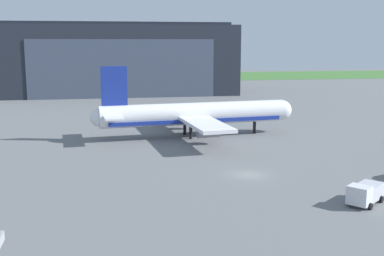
{
  "coord_description": "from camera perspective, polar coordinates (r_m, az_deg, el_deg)",
  "views": [
    {
      "loc": [
        -17.45,
        -57.1,
        16.57
      ],
      "look_at": [
        -4.57,
        15.39,
        3.44
      ],
      "focal_mm": 45.38,
      "sensor_mm": 36.0,
      "label": 1
    }
  ],
  "objects": [
    {
      "name": "maintenance_hangar",
      "position": [
        161.14,
        -8.39,
        8.01
      ],
      "size": [
        72.2,
        31.9,
        22.88
      ],
      "color": "#232833",
      "rests_on": "ground_plane"
    },
    {
      "name": "ops_van",
      "position": [
        53.61,
        19.67,
        -7.19
      ],
      "size": [
        5.2,
        4.76,
        2.24
      ],
      "color": "silver",
      "rests_on": "ground_plane"
    },
    {
      "name": "airliner_far_left",
      "position": [
        85.39,
        0.39,
        1.6
      ],
      "size": [
        36.6,
        32.11,
        12.58
      ],
      "color": "white",
      "rests_on": "ground_plane"
    },
    {
      "name": "grass_field_strip",
      "position": [
        233.18,
        -5.79,
        5.99
      ],
      "size": [
        440.0,
        56.0,
        0.08
      ],
      "primitive_type": "cube",
      "color": "#407234",
      "rests_on": "ground_plane"
    },
    {
      "name": "ground_plane",
      "position": [
        61.96,
        6.69,
        -5.47
      ],
      "size": [
        440.0,
        440.0,
        0.0
      ],
      "primitive_type": "plane",
      "color": "slate"
    }
  ]
}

